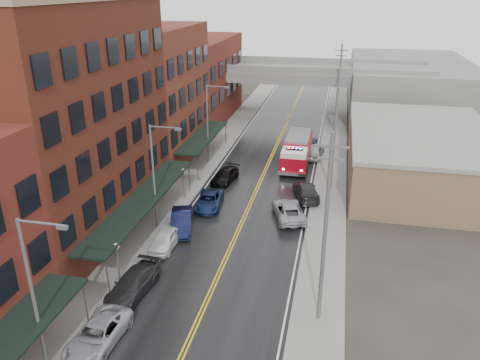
{
  "coord_description": "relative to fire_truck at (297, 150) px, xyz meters",
  "views": [
    {
      "loc": [
        7.37,
        -8.69,
        18.99
      ],
      "look_at": [
        -0.67,
        28.75,
        3.0
      ],
      "focal_mm": 35.0,
      "sensor_mm": 36.0,
      "label": 1
    }
  ],
  "objects": [
    {
      "name": "street_lamp_1",
      "position": [
        -9.73,
        -17.53,
        3.43
      ],
      "size": [
        2.64,
        0.22,
        9.0
      ],
      "color": "#59595B",
      "rests_on": "ground"
    },
    {
      "name": "fire_truck",
      "position": [
        0.0,
        0.0,
        0.0
      ],
      "size": [
        3.61,
        8.89,
        3.24
      ],
      "rotation": [
        0.0,
        0.0,
        -0.01
      ],
      "color": "#A30716",
      "rests_on": "ground"
    },
    {
      "name": "awning_2",
      "position": [
        -10.67,
        -1.03,
        1.23
      ],
      "size": [
        2.6,
        13.0,
        3.09
      ],
      "color": "black",
      "rests_on": "ground"
    },
    {
      "name": "parked_car_left_7",
      "position": [
        -6.78,
        -6.53,
        -1.09
      ],
      "size": [
        2.51,
        4.78,
        1.32
      ],
      "primitive_type": "imported",
      "rotation": [
        0.0,
        0.0,
        -0.15
      ],
      "color": "black",
      "rests_on": "ground"
    },
    {
      "name": "parked_car_right_3",
      "position": [
        0.73,
        6.53,
        -1.05
      ],
      "size": [
        2.27,
        4.49,
        1.41
      ],
      "primitive_type": "imported",
      "rotation": [
        0.0,
        0.0,
        2.95
      ],
      "color": "black",
      "rests_on": "ground"
    },
    {
      "name": "brick_building_b",
      "position": [
        -16.48,
        -18.53,
        7.25
      ],
      "size": [
        9.0,
        20.0,
        18.0
      ],
      "primitive_type": "cube",
      "color": "#4E2214",
      "rests_on": "ground"
    },
    {
      "name": "utility_pole_0",
      "position": [
        4.02,
        -26.53,
        4.55
      ],
      "size": [
        1.8,
        0.24,
        12.0
      ],
      "color": "#59595B",
      "rests_on": "ground"
    },
    {
      "name": "sidewalk_right",
      "position": [
        4.12,
        -11.53,
        -1.68
      ],
      "size": [
        3.0,
        160.0,
        0.15
      ],
      "primitive_type": "cube",
      "color": "slate",
      "rests_on": "ground"
    },
    {
      "name": "street_lamp_0",
      "position": [
        -9.73,
        -33.53,
        3.43
      ],
      "size": [
        2.64,
        0.22,
        9.0
      ],
      "color": "#59595B",
      "rests_on": "ground"
    },
    {
      "name": "parked_car_left_6",
      "position": [
        -6.78,
        -12.73,
        -1.09
      ],
      "size": [
        2.69,
        4.99,
        1.33
      ],
      "primitive_type": "imported",
      "rotation": [
        0.0,
        0.0,
        0.1
      ],
      "color": "#13214A",
      "rests_on": "ground"
    },
    {
      "name": "parked_car_right_0",
      "position": [
        0.63,
        -13.33,
        -1.03
      ],
      "size": [
        3.86,
        5.69,
        1.45
      ],
      "primitive_type": "imported",
      "rotation": [
        0.0,
        0.0,
        3.45
      ],
      "color": "#9D9FA5",
      "rests_on": "ground"
    },
    {
      "name": "awning_1",
      "position": [
        -10.67,
        -18.53,
        1.24
      ],
      "size": [
        2.6,
        18.0,
        3.09
      ],
      "color": "black",
      "rests_on": "ground"
    },
    {
      "name": "parked_car_right_2",
      "position": [
        1.82,
        3.02,
        -0.92
      ],
      "size": [
        2.36,
        5.05,
        1.67
      ],
      "primitive_type": "imported",
      "rotation": [
        0.0,
        0.0,
        3.06
      ],
      "color": "#B7B7B7",
      "rests_on": "ground"
    },
    {
      "name": "parked_car_right_1",
      "position": [
        1.79,
        -8.85,
        -1.02
      ],
      "size": [
        3.22,
        5.4,
        1.47
      ],
      "primitive_type": "imported",
      "rotation": [
        0.0,
        0.0,
        3.39
      ],
      "color": "#262629",
      "rests_on": "ground"
    },
    {
      "name": "brick_building_far",
      "position": [
        -16.48,
        16.47,
        4.25
      ],
      "size": [
        9.0,
        20.0,
        12.0
      ],
      "primitive_type": "cube",
      "color": "maroon",
      "rests_on": "ground"
    },
    {
      "name": "utility_pole_2",
      "position": [
        4.02,
        13.47,
        4.55
      ],
      "size": [
        1.8,
        0.24,
        12.0
      ],
      "color": "#59595B",
      "rests_on": "ground"
    },
    {
      "name": "parked_car_left_2",
      "position": [
        -8.12,
        -31.33,
        -1.07
      ],
      "size": [
        2.5,
        5.05,
        1.38
      ],
      "primitive_type": "imported",
      "rotation": [
        0.0,
        0.0,
        -0.04
      ],
      "color": "#A7A8AF",
      "rests_on": "ground"
    },
    {
      "name": "parked_car_left_4",
      "position": [
        -8.18,
        -20.33,
        -1.04
      ],
      "size": [
        1.79,
        4.21,
        1.42
      ],
      "primitive_type": "imported",
      "rotation": [
        0.0,
        0.0,
        -0.03
      ],
      "color": "white",
      "rests_on": "ground"
    },
    {
      "name": "tan_building",
      "position": [
        12.82,
        -1.53,
        0.75
      ],
      "size": [
        14.0,
        22.0,
        5.0
      ],
      "primitive_type": "cube",
      "color": "brown",
      "rests_on": "ground"
    },
    {
      "name": "curb_left",
      "position": [
        -8.83,
        -11.53,
        -1.68
      ],
      "size": [
        0.3,
        160.0,
        0.15
      ],
      "primitive_type": "cube",
      "color": "gray",
      "rests_on": "ground"
    },
    {
      "name": "parked_car_left_5",
      "position": [
        -7.85,
        -17.38,
        -0.96
      ],
      "size": [
        2.94,
        5.08,
        1.58
      ],
      "primitive_type": "imported",
      "rotation": [
        0.0,
        0.0,
        0.28
      ],
      "color": "#0E1134",
      "rests_on": "ground"
    },
    {
      "name": "right_far_block",
      "position": [
        14.82,
        28.47,
        2.25
      ],
      "size": [
        18.0,
        30.0,
        8.0
      ],
      "primitive_type": "cube",
      "color": "slate",
      "rests_on": "ground"
    },
    {
      "name": "road",
      "position": [
        -3.18,
        -11.53,
        -1.74
      ],
      "size": [
        11.0,
        160.0,
        0.02
      ],
      "primitive_type": "cube",
      "color": "black",
      "rests_on": "ground"
    },
    {
      "name": "sidewalk_left",
      "position": [
        -10.48,
        -11.53,
        -1.68
      ],
      "size": [
        3.0,
        160.0,
        0.15
      ],
      "primitive_type": "cube",
      "color": "slate",
      "rests_on": "ground"
    },
    {
      "name": "brick_building_c",
      "position": [
        -16.48,
        -1.03,
        5.75
      ],
      "size": [
        9.0,
        15.0,
        15.0
      ],
      "primitive_type": "cube",
      "color": "maroon",
      "rests_on": "ground"
    },
    {
      "name": "globe_lamp_2",
      "position": [
        -9.58,
        -11.53,
        0.56
      ],
      "size": [
        0.44,
        0.44,
        3.12
      ],
      "color": "#59595B",
      "rests_on": "ground"
    },
    {
      "name": "globe_lamp_1",
      "position": [
        -9.58,
        -25.53,
        0.56
      ],
      "size": [
        0.44,
        0.44,
        3.12
      ],
      "color": "#59595B",
      "rests_on": "ground"
    },
    {
      "name": "utility_pole_1",
      "position": [
        4.02,
        -6.53,
        4.55
      ],
      "size": [
        1.8,
        0.24,
        12.0
      ],
      "color": "#59595B",
      "rests_on": "ground"
    },
    {
      "name": "street_lamp_2",
      "position": [
        -9.73,
        -1.53,
        3.43
      ],
      "size": [
        2.64,
        0.22,
        9.0
      ],
      "color": "#59595B",
      "rests_on": "ground"
    },
    {
      "name": "curb_right",
      "position": [
        2.47,
        -11.53,
        -1.68
      ],
      "size": [
        0.3,
        160.0,
        0.15
      ],
      "primitive_type": "cube",
      "color": "gray",
      "rests_on": "ground"
    },
    {
      "name": "parked_car_left_3",
      "position": [
        -8.18,
        -26.43,
        -1.02
      ],
      "size": [
        2.55,
        5.21,
        1.46
      ],
      "primitive_type": "imported",
      "rotation": [
        0.0,
        0.0,
        -0.1
      ],
      "color": "#232426",
      "rests_on": "ground"
    },
    {
      "name": "overpass",
      "position": [
        -3.18,
        20.47,
        4.23
      ],
      "size": [
        40.0,
        10.0,
        7.5
      ],
      "color": "slate",
      "rests_on": "ground"
    }
  ]
}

